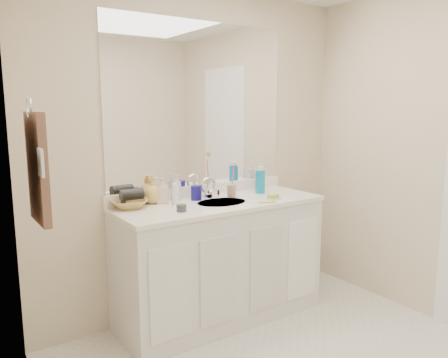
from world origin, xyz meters
TOP-DOWN VIEW (x-y plane):
  - wall_back at (0.00, 1.30)m, footprint 2.60×0.02m
  - wall_left at (-1.30, 0.00)m, footprint 0.02×2.60m
  - vanity_cabinet at (0.00, 1.02)m, footprint 1.50×0.55m
  - countertop at (0.00, 1.02)m, footprint 1.52×0.57m
  - backsplash at (0.00, 1.29)m, footprint 1.52×0.03m
  - sink_basin at (0.00, 1.00)m, footprint 0.37×0.37m
  - faucet at (0.00, 1.18)m, footprint 0.02×0.02m
  - mirror at (0.00, 1.29)m, footprint 1.48×0.01m
  - blue_mug at (-0.11, 1.17)m, footprint 0.10×0.10m
  - tan_cup at (0.16, 1.11)m, footprint 0.08×0.08m
  - toothbrush at (0.17, 1.11)m, footprint 0.01×0.03m
  - mouthwash_bottle at (0.43, 1.11)m, footprint 0.09×0.09m
  - clear_pump_bottle at (0.53, 1.22)m, footprint 0.06×0.06m
  - soap_dish at (0.36, 0.86)m, footprint 0.10×0.08m
  - green_soap at (0.36, 0.86)m, footprint 0.07×0.05m
  - orange_comb at (0.26, 0.80)m, footprint 0.12×0.07m
  - dark_jar at (-0.37, 0.92)m, footprint 0.07×0.07m
  - extra_white_bottle at (-0.31, 1.13)m, footprint 0.05×0.05m
  - soap_bottle_white at (-0.23, 1.25)m, footprint 0.08×0.08m
  - soap_bottle_cream at (-0.36, 1.22)m, footprint 0.10×0.11m
  - soap_bottle_yellow at (-0.42, 1.25)m, footprint 0.16×0.16m
  - wicker_basket at (-0.61, 1.20)m, footprint 0.29×0.29m
  - hair_dryer at (-0.59, 1.20)m, footprint 0.16×0.09m
  - towel_ring at (-1.27, 0.77)m, footprint 0.01×0.11m
  - hand_towel at (-1.25, 0.77)m, footprint 0.04×0.32m
  - switch_plate at (-1.27, 0.57)m, footprint 0.01×0.08m

SIDE VIEW (x-z plane):
  - vanity_cabinet at x=0.00m, z-range 0.00..0.85m
  - countertop at x=0.00m, z-range 0.85..0.88m
  - sink_basin at x=0.00m, z-range 0.86..0.88m
  - orange_comb at x=0.26m, z-range 0.88..0.89m
  - soap_dish at x=0.36m, z-range 0.88..0.89m
  - dark_jar at x=-0.37m, z-range 0.88..0.93m
  - green_soap at x=0.36m, z-range 0.89..0.92m
  - wicker_basket at x=-0.61m, z-range 0.88..0.94m
  - backsplash at x=0.00m, z-range 0.88..0.96m
  - tan_cup at x=0.16m, z-range 0.88..0.97m
  - blue_mug at x=-0.11m, z-range 0.88..0.99m
  - faucet at x=0.00m, z-range 0.88..0.99m
  - extra_white_bottle at x=-0.31m, z-range 0.88..1.02m
  - clear_pump_bottle at x=0.53m, z-range 0.88..1.03m
  - mouthwash_bottle at x=0.43m, z-range 0.88..1.06m
  - soap_bottle_cream at x=-0.36m, z-range 0.88..1.06m
  - hair_dryer at x=-0.59m, z-range 0.93..1.01m
  - soap_bottle_yellow at x=-0.42m, z-range 0.88..1.06m
  - soap_bottle_white at x=-0.23m, z-range 0.88..1.06m
  - toothbrush at x=0.17m, z-range 0.94..1.12m
  - wall_back at x=0.00m, z-range 0.00..2.40m
  - wall_left at x=-1.30m, z-range 0.00..2.40m
  - hand_towel at x=-1.25m, z-range 0.98..1.52m
  - switch_plate at x=-1.27m, z-range 1.24..1.36m
  - towel_ring at x=-1.27m, z-range 1.49..1.61m
  - mirror at x=0.00m, z-range 0.96..2.16m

